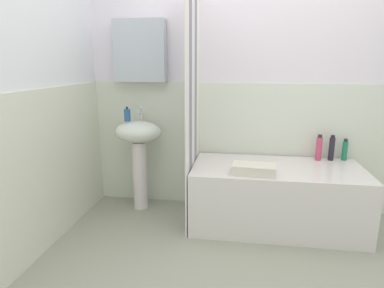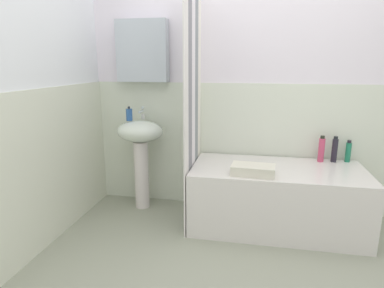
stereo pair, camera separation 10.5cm
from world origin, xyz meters
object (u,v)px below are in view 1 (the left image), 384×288
(sink, at_px, (139,145))
(shampoo_bottle, at_px, (332,148))
(bathtub, at_px, (276,196))
(towel_folded, at_px, (254,169))
(conditioner_bottle, at_px, (345,150))
(lotion_bottle, at_px, (319,148))
(soap_dispenser, at_px, (127,115))

(sink, height_order, shampoo_bottle, sink)
(sink, bearing_deg, bathtub, -7.33)
(sink, relative_size, towel_folded, 2.57)
(conditioner_bottle, bearing_deg, lotion_bottle, -170.84)
(sink, distance_m, conditioner_bottle, 1.88)
(soap_dispenser, distance_m, lotion_bottle, 1.76)
(sink, height_order, lotion_bottle, sink)
(conditioner_bottle, relative_size, shampoo_bottle, 0.85)
(sink, xyz_separation_m, bathtub, (1.26, -0.16, -0.36))
(shampoo_bottle, bearing_deg, towel_folded, -144.81)
(bathtub, height_order, shampoo_bottle, shampoo_bottle)
(bathtub, distance_m, shampoo_bottle, 0.68)
(bathtub, relative_size, shampoo_bottle, 6.19)
(lotion_bottle, bearing_deg, conditioner_bottle, 9.16)
(soap_dispenser, height_order, towel_folded, soap_dispenser)
(bathtub, xyz_separation_m, conditioner_bottle, (0.61, 0.30, 0.36))
(conditioner_bottle, bearing_deg, bathtub, -153.97)
(lotion_bottle, bearing_deg, bathtub, -145.46)
(conditioner_bottle, relative_size, lotion_bottle, 0.84)
(shampoo_bottle, xyz_separation_m, towel_folded, (-0.69, -0.49, -0.07))
(sink, xyz_separation_m, conditioner_bottle, (1.87, 0.14, -0.01))
(soap_dispenser, bearing_deg, sink, 3.76)
(bathtub, relative_size, conditioner_bottle, 7.25)
(sink, distance_m, soap_dispenser, 0.30)
(sink, relative_size, lotion_bottle, 3.66)
(bathtub, height_order, lotion_bottle, lotion_bottle)
(soap_dispenser, xyz_separation_m, shampoo_bottle, (1.85, 0.12, -0.28))
(shampoo_bottle, height_order, lotion_bottle, lotion_bottle)
(conditioner_bottle, height_order, shampoo_bottle, shampoo_bottle)
(soap_dispenser, xyz_separation_m, towel_folded, (1.15, -0.37, -0.35))
(lotion_bottle, height_order, towel_folded, lotion_bottle)
(bathtub, distance_m, conditioner_bottle, 0.77)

